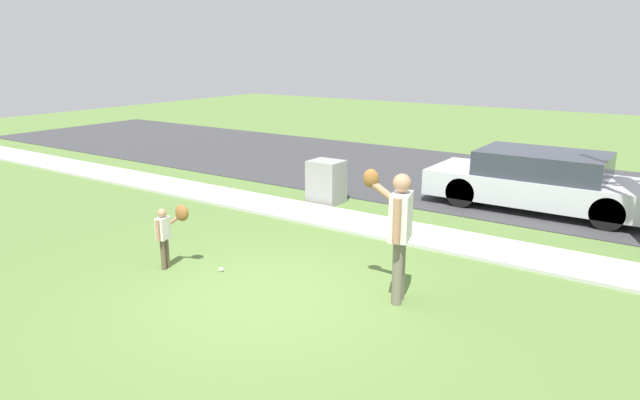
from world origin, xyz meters
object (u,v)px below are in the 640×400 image
Objects in this scene: person_adult at (398,224)px; utility_cabinet at (326,182)px; baseball at (221,269)px; person_child at (169,228)px; parked_sedan_silver at (541,181)px.

person_adult is 5.17m from utility_cabinet.
utility_cabinet is (-0.91, 4.27, 0.44)m from baseball.
baseball is at bearing 8.19° from person_child.
parked_sedan_silver reaches higher than baseball.
baseball is 0.08× the size of utility_cabinet.
person_adult reaches higher than baseball.
utility_cabinet is at bearing 102.00° from baseball.
person_child is at bearing -87.98° from utility_cabinet.
baseball is 4.39m from utility_cabinet.
utility_cabinet is 4.56m from parked_sedan_silver.
person_adult is 3.57m from person_child.
parked_sedan_silver reaches higher than utility_cabinet.
person_child is (-3.42, -0.92, -0.42)m from person_adult.
person_adult is at bearing -94.55° from parked_sedan_silver.
utility_cabinet is (-0.16, 4.60, -0.19)m from person_child.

